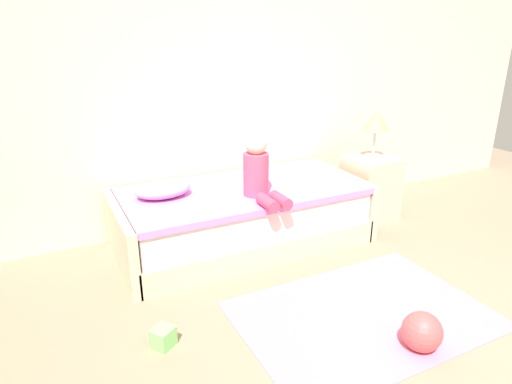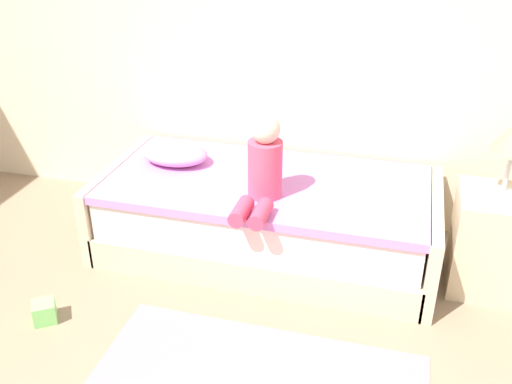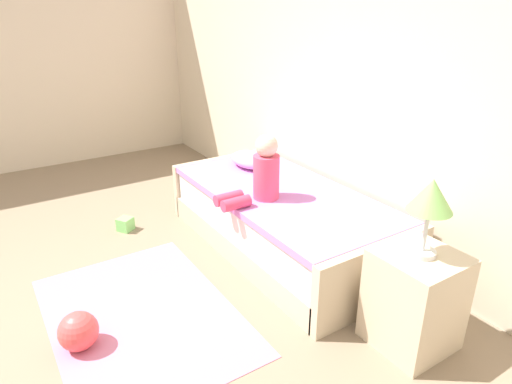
# 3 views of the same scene
# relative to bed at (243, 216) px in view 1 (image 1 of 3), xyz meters

# --- Properties ---
(ground_plane) EXTENTS (9.20, 9.20, 0.00)m
(ground_plane) POSITION_rel_bed_xyz_m (0.32, -2.00, -0.25)
(ground_plane) COLOR gray
(wall_rear) EXTENTS (7.20, 0.10, 2.90)m
(wall_rear) POSITION_rel_bed_xyz_m (0.32, 0.60, 1.20)
(wall_rear) COLOR beige
(wall_rear) RESTS_ON ground
(bed) EXTENTS (2.11, 1.00, 0.50)m
(bed) POSITION_rel_bed_xyz_m (0.00, 0.00, 0.00)
(bed) COLOR beige
(bed) RESTS_ON ground
(nightstand) EXTENTS (0.44, 0.44, 0.60)m
(nightstand) POSITION_rel_bed_xyz_m (1.35, -0.03, 0.05)
(nightstand) COLOR beige
(nightstand) RESTS_ON ground
(table_lamp) EXTENTS (0.24, 0.24, 0.45)m
(table_lamp) POSITION_rel_bed_xyz_m (1.35, -0.03, 0.69)
(table_lamp) COLOR silver
(table_lamp) RESTS_ON nightstand
(child_figure) EXTENTS (0.20, 0.51, 0.50)m
(child_figure) POSITION_rel_bed_xyz_m (0.03, -0.23, 0.46)
(child_figure) COLOR #E04C6B
(child_figure) RESTS_ON bed
(pillow) EXTENTS (0.44, 0.30, 0.13)m
(pillow) POSITION_rel_bed_xyz_m (-0.65, 0.10, 0.32)
(pillow) COLOR #EA8CC6
(pillow) RESTS_ON bed
(toy_ball) EXTENTS (0.23, 0.23, 0.23)m
(toy_ball) POSITION_rel_bed_xyz_m (0.34, -1.70, -0.13)
(toy_ball) COLOR #E54C4C
(toy_ball) RESTS_ON ground
(area_rug) EXTENTS (1.60, 1.10, 0.01)m
(area_rug) POSITION_rel_bed_xyz_m (0.25, -1.30, -0.24)
(area_rug) COLOR pink
(area_rug) RESTS_ON ground
(toy_block) EXTENTS (0.17, 0.17, 0.12)m
(toy_block) POSITION_rel_bed_xyz_m (-0.99, -1.01, -0.19)
(toy_block) COLOR #7FD872
(toy_block) RESTS_ON ground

